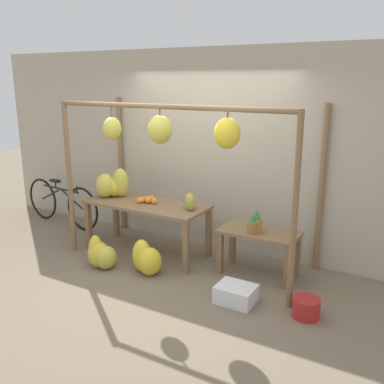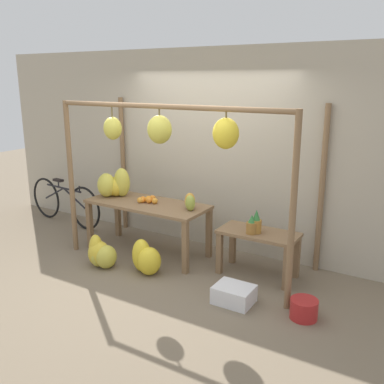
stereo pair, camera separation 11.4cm
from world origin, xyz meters
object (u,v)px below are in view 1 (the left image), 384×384
Objects in this scene: banana_pile_on_table at (113,185)px; orange_pile at (147,200)px; blue_bucket at (306,308)px; banana_pile_ground_right at (146,259)px; pineapple_cluster at (255,224)px; banana_pile_ground_left at (100,255)px; papaya_pile at (190,202)px; fruit_crate_white at (236,294)px; parked_bicycle at (62,203)px.

banana_pile_on_table is 0.63m from orange_pile.
blue_bucket is (3.00, -0.59, -0.80)m from banana_pile_on_table.
banana_pile_on_table is 1.34m from banana_pile_ground_right.
pineapple_cluster is at bearing 143.88° from blue_bucket.
papaya_pile is at bearing 38.30° from banana_pile_ground_left.
blue_bucket is at bearing -36.12° from pineapple_cluster.
banana_pile_on_table is 1.28m from papaya_pile.
banana_pile_ground_left reaches higher than fruit_crate_white.
banana_pile_ground_right is (0.37, -0.56, -0.58)m from orange_pile.
blue_bucket is at bearing -11.15° from parked_bicycle.
blue_bucket is 4.46m from parked_bicycle.
blue_bucket is 0.16× the size of parked_bicycle.
pineapple_cluster is 0.91m from fruit_crate_white.
parked_bicycle reaches higher than banana_pile_ground_right.
orange_pile is 0.67× the size of fruit_crate_white.
fruit_crate_white is (1.64, -0.66, -0.68)m from orange_pile.
banana_pile_on_table is 1.09× the size of banana_pile_ground_right.
banana_pile_on_table is 1.23× the size of fruit_crate_white.
parked_bicycle is 7.76× the size of papaya_pile.
parked_bicycle is (-1.71, 1.00, 0.20)m from banana_pile_ground_left.
banana_pile_on_table is at bearing 178.82° from orange_pile.
fruit_crate_white is at bearing -4.31° from banana_pile_ground_right.
pineapple_cluster reaches higher than banana_pile_ground_right.
parked_bicycle is at bearing 171.71° from orange_pile.
pineapple_cluster is (1.56, 0.03, -0.09)m from orange_pile.
banana_pile_ground_left is 1.35m from papaya_pile.
pineapple_cluster is 0.91m from papaya_pile.
pineapple_cluster is at bearing -4.11° from parked_bicycle.
orange_pile is 0.97m from banana_pile_ground_left.
blue_bucket is at bearing 6.28° from fruit_crate_white.
papaya_pile is (0.66, 0.02, 0.06)m from orange_pile.
parked_bicycle is at bearing 175.89° from pineapple_cluster.
papaya_pile is (-1.73, 0.60, 0.73)m from blue_bucket.
papaya_pile reaches higher than banana_pile_ground_left.
blue_bucket is (2.03, -0.01, -0.09)m from banana_pile_ground_right.
papaya_pile is at bearing 0.45° from banana_pile_on_table.
banana_pile_on_table is 1.12× the size of banana_pile_ground_left.
pineapple_cluster is 3.56m from parked_bicycle.
orange_pile reaches higher than fruit_crate_white.
orange_pile is 0.67m from papaya_pile.
orange_pile is at bearing -178.05° from papaya_pile.
orange_pile is 0.98× the size of blue_bucket.
fruit_crate_white is (1.90, 0.05, -0.08)m from banana_pile_ground_left.
blue_bucket is at bearing -19.02° from papaya_pile.
banana_pile_on_table is 1.81× the size of blue_bucket.
orange_pile is 1.24× the size of papaya_pile.
banana_pile_ground_right is 1.12× the size of fruit_crate_white.
papaya_pile reaches higher than parked_bicycle.
orange_pile is 2.04m from parked_bicycle.
parked_bicycle reaches higher than fruit_crate_white.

